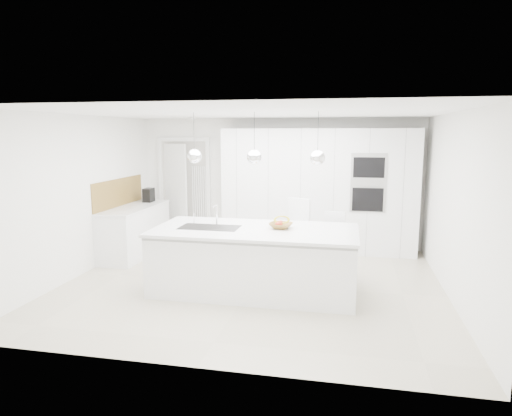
% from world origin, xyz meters
% --- Properties ---
extents(floor, '(5.50, 5.50, 0.00)m').
position_xyz_m(floor, '(0.00, 0.00, 0.00)').
color(floor, '#C1B69D').
rests_on(floor, ground).
extents(wall_back, '(5.50, 0.00, 5.50)m').
position_xyz_m(wall_back, '(0.00, 2.50, 1.25)').
color(wall_back, white).
rests_on(wall_back, ground).
extents(wall_left, '(0.00, 5.00, 5.00)m').
position_xyz_m(wall_left, '(-2.75, 0.00, 1.25)').
color(wall_left, white).
rests_on(wall_left, ground).
extents(ceiling, '(5.50, 5.50, 0.00)m').
position_xyz_m(ceiling, '(0.00, 0.00, 2.50)').
color(ceiling, white).
rests_on(ceiling, wall_back).
extents(tall_cabinets, '(3.60, 0.60, 2.30)m').
position_xyz_m(tall_cabinets, '(0.80, 2.20, 1.15)').
color(tall_cabinets, white).
rests_on(tall_cabinets, floor).
extents(oven_stack, '(0.62, 0.04, 1.05)m').
position_xyz_m(oven_stack, '(1.70, 1.89, 1.35)').
color(oven_stack, '#A5A5A8').
rests_on(oven_stack, tall_cabinets).
extents(doorway_frame, '(1.11, 0.08, 2.13)m').
position_xyz_m(doorway_frame, '(-1.95, 2.47, 1.02)').
color(doorway_frame, white).
rests_on(doorway_frame, floor).
extents(hallway_door, '(0.76, 0.38, 2.00)m').
position_xyz_m(hallway_door, '(-2.20, 2.42, 1.00)').
color(hallway_door, white).
rests_on(hallway_door, floor).
extents(radiator, '(0.32, 0.04, 1.40)m').
position_xyz_m(radiator, '(-1.63, 2.46, 0.85)').
color(radiator, white).
rests_on(radiator, floor).
extents(left_base_cabinets, '(0.60, 1.80, 0.86)m').
position_xyz_m(left_base_cabinets, '(-2.45, 1.20, 0.43)').
color(left_base_cabinets, white).
rests_on(left_base_cabinets, floor).
extents(left_worktop, '(0.62, 1.82, 0.04)m').
position_xyz_m(left_worktop, '(-2.45, 1.20, 0.88)').
color(left_worktop, white).
rests_on(left_worktop, left_base_cabinets).
extents(oak_backsplash, '(0.02, 1.80, 0.50)m').
position_xyz_m(oak_backsplash, '(-2.74, 1.20, 1.15)').
color(oak_backsplash, olive).
rests_on(oak_backsplash, wall_left).
extents(island_base, '(2.80, 1.20, 0.86)m').
position_xyz_m(island_base, '(0.10, -0.30, 0.43)').
color(island_base, white).
rests_on(island_base, floor).
extents(island_worktop, '(2.84, 1.40, 0.04)m').
position_xyz_m(island_worktop, '(0.10, -0.25, 0.88)').
color(island_worktop, white).
rests_on(island_worktop, island_base).
extents(island_sink, '(0.84, 0.44, 0.18)m').
position_xyz_m(island_sink, '(-0.55, -0.30, 0.82)').
color(island_sink, '#3F3F42').
rests_on(island_sink, island_worktop).
extents(island_tap, '(0.02, 0.02, 0.30)m').
position_xyz_m(island_tap, '(-0.50, -0.10, 1.05)').
color(island_tap, white).
rests_on(island_tap, island_worktop).
extents(pendant_left, '(0.20, 0.20, 0.20)m').
position_xyz_m(pendant_left, '(-0.75, -0.30, 1.90)').
color(pendant_left, white).
rests_on(pendant_left, ceiling).
extents(pendant_mid, '(0.20, 0.20, 0.20)m').
position_xyz_m(pendant_mid, '(0.10, -0.30, 1.90)').
color(pendant_mid, white).
rests_on(pendant_mid, ceiling).
extents(pendant_right, '(0.20, 0.20, 0.20)m').
position_xyz_m(pendant_right, '(0.95, -0.30, 1.90)').
color(pendant_right, white).
rests_on(pendant_right, ceiling).
extents(fruit_bowl, '(0.38, 0.38, 0.08)m').
position_xyz_m(fruit_bowl, '(0.45, -0.16, 0.94)').
color(fruit_bowl, olive).
rests_on(fruit_bowl, island_worktop).
extents(espresso_machine, '(0.16, 0.25, 0.26)m').
position_xyz_m(espresso_machine, '(-2.43, 1.79, 1.03)').
color(espresso_machine, black).
rests_on(espresso_machine, left_worktop).
extents(bar_stool_left, '(0.57, 0.65, 1.19)m').
position_xyz_m(bar_stool_left, '(0.61, 0.59, 0.60)').
color(bar_stool_left, white).
rests_on(bar_stool_left, floor).
extents(bar_stool_right, '(0.42, 0.52, 1.02)m').
position_xyz_m(bar_stool_right, '(1.17, 0.51, 0.51)').
color(bar_stool_right, white).
rests_on(bar_stool_right, floor).
extents(apple_a, '(0.07, 0.07, 0.07)m').
position_xyz_m(apple_a, '(0.41, -0.22, 0.97)').
color(apple_a, red).
rests_on(apple_a, fruit_bowl).
extents(apple_b, '(0.08, 0.08, 0.08)m').
position_xyz_m(apple_b, '(0.44, -0.18, 0.97)').
color(apple_b, red).
rests_on(apple_b, fruit_bowl).
extents(apple_c, '(0.08, 0.08, 0.08)m').
position_xyz_m(apple_c, '(0.44, -0.11, 0.97)').
color(apple_c, red).
rests_on(apple_c, fruit_bowl).
extents(banana_bunch, '(0.26, 0.18, 0.23)m').
position_xyz_m(banana_bunch, '(0.46, -0.17, 1.02)').
color(banana_bunch, yellow).
rests_on(banana_bunch, fruit_bowl).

